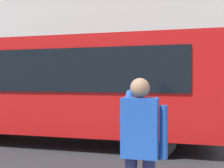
# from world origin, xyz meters

# --- Properties ---
(ground_plane) EXTENTS (60.00, 60.00, 0.00)m
(ground_plane) POSITION_xyz_m (0.00, 0.00, 0.00)
(ground_plane) COLOR #2B2B2D
(building_facade_far) EXTENTS (28.00, 1.55, 12.00)m
(building_facade_far) POSITION_xyz_m (-0.02, -6.80, 5.99)
(building_facade_far) COLOR beige
(building_facade_far) RESTS_ON ground_plane
(red_bus) EXTENTS (9.05, 2.54, 3.08)m
(red_bus) POSITION_xyz_m (3.44, 0.35, 1.68)
(red_bus) COLOR red
(red_bus) RESTS_ON ground_plane
(pedestrian_photographer) EXTENTS (0.53, 0.52, 1.70)m
(pedestrian_photographer) POSITION_xyz_m (0.31, 4.90, 1.14)
(pedestrian_photographer) COLOR #1E2347
(pedestrian_photographer) RESTS_ON sidewalk_curb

